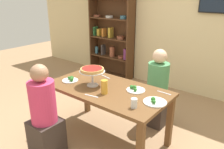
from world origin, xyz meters
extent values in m
plane|color=#9E7A56|center=(0.00, 0.00, 0.00)|extent=(12.00, 12.00, 0.00)
cube|color=beige|center=(0.00, 2.20, 1.40)|extent=(8.00, 0.12, 2.80)
cube|color=brown|center=(0.00, 0.00, 0.72)|extent=(1.56, 0.82, 0.04)
cube|color=brown|center=(-0.72, -0.35, 0.35)|extent=(0.07, 0.07, 0.70)
cube|color=brown|center=(-0.72, 0.35, 0.35)|extent=(0.07, 0.07, 0.70)
cube|color=brown|center=(0.72, 0.35, 0.35)|extent=(0.07, 0.07, 0.70)
cube|color=#4C2D19|center=(-2.04, 1.98, 1.10)|extent=(0.03, 0.30, 2.20)
cube|color=#4C2D19|center=(-0.97, 1.98, 1.10)|extent=(0.03, 0.30, 2.20)
cube|color=#4C2D19|center=(-1.51, 2.12, 1.10)|extent=(1.10, 0.02, 2.20)
cube|color=#4C2D19|center=(-1.51, 1.98, 0.01)|extent=(1.04, 0.28, 0.02)
cube|color=#4C2D19|center=(-1.51, 1.98, 0.45)|extent=(1.04, 0.28, 0.02)
cube|color=#4C2D19|center=(-1.51, 1.98, 0.89)|extent=(1.04, 0.28, 0.02)
cube|color=#4C2D19|center=(-1.51, 1.98, 1.33)|extent=(1.04, 0.28, 0.02)
cylinder|color=#3D7084|center=(-1.97, 1.98, 0.55)|extent=(0.08, 0.08, 0.16)
cube|color=#3D3838|center=(-1.75, 1.98, 0.59)|extent=(0.04, 0.13, 0.24)
cylinder|color=brown|center=(-1.48, 1.98, 0.58)|extent=(0.12, 0.12, 0.23)
cylinder|color=brown|center=(-1.23, 1.98, 0.49)|extent=(0.13, 0.13, 0.05)
cube|color=#7A3370|center=(-1.08, 1.98, 0.59)|extent=(0.06, 0.12, 0.24)
cube|color=#2D6B38|center=(-1.99, 1.98, 1.01)|extent=(0.04, 0.13, 0.21)
cube|color=#B7932D|center=(-1.86, 1.98, 0.99)|extent=(0.06, 0.12, 0.17)
cube|color=orange|center=(-1.72, 1.98, 1.00)|extent=(0.04, 0.13, 0.19)
cube|color=#B7932D|center=(-1.52, 1.98, 1.02)|extent=(0.06, 0.13, 0.23)
cylinder|color=brown|center=(-1.24, 1.98, 0.94)|extent=(0.16, 0.16, 0.07)
cylinder|color=brown|center=(-1.93, 1.98, 1.37)|extent=(0.16, 0.16, 0.05)
cylinder|color=silver|center=(-1.56, 1.98, 1.37)|extent=(0.17, 0.17, 0.05)
cylinder|color=#3D7084|center=(-1.17, 1.98, 1.38)|extent=(0.14, 0.14, 0.07)
cube|color=#382D28|center=(0.33, 0.74, 0.23)|extent=(0.34, 0.34, 0.45)
cylinder|color=#4C935B|center=(0.33, 0.74, 0.70)|extent=(0.30, 0.30, 0.50)
sphere|color=beige|center=(0.33, 0.74, 1.05)|extent=(0.20, 0.20, 0.20)
cube|color=#382D28|center=(-0.38, -0.70, 0.23)|extent=(0.34, 0.34, 0.45)
cylinder|color=#D63866|center=(-0.38, -0.70, 0.70)|extent=(0.30, 0.30, 0.50)
sphere|color=#A87A5B|center=(-0.38, -0.70, 1.05)|extent=(0.20, 0.20, 0.20)
cylinder|color=silver|center=(-0.20, -0.06, 0.75)|extent=(0.15, 0.15, 0.01)
cylinder|color=silver|center=(-0.20, -0.06, 0.84)|extent=(0.03, 0.03, 0.18)
cylinder|color=silver|center=(-0.20, -0.06, 0.93)|extent=(0.33, 0.33, 0.01)
cylinder|color=tan|center=(-0.20, -0.06, 0.96)|extent=(0.30, 0.30, 0.04)
cylinder|color=maroon|center=(-0.20, -0.06, 0.98)|extent=(0.26, 0.26, 0.00)
cylinder|color=white|center=(0.67, 0.01, 0.75)|extent=(0.26, 0.26, 0.01)
sphere|color=#2D7028|center=(0.65, 0.00, 0.78)|extent=(0.05, 0.05, 0.05)
sphere|color=#2D7028|center=(0.68, -0.04, 0.78)|extent=(0.04, 0.04, 0.04)
cylinder|color=white|center=(-0.54, -0.13, 0.75)|extent=(0.22, 0.22, 0.01)
sphere|color=#2D7028|center=(-0.58, -0.12, 0.77)|extent=(0.04, 0.04, 0.04)
sphere|color=#2D7028|center=(-0.53, -0.11, 0.78)|extent=(0.06, 0.06, 0.06)
sphere|color=#2D7028|center=(-0.49, -0.15, 0.78)|extent=(0.05, 0.05, 0.05)
sphere|color=#2D7028|center=(-0.57, -0.12, 0.77)|extent=(0.04, 0.04, 0.04)
cylinder|color=white|center=(0.33, 0.15, 0.75)|extent=(0.23, 0.23, 0.01)
sphere|color=#2D7028|center=(0.28, 0.14, 0.78)|extent=(0.05, 0.05, 0.05)
sphere|color=#2D7028|center=(0.31, 0.15, 0.78)|extent=(0.05, 0.05, 0.05)
sphere|color=#2D7028|center=(0.35, 0.10, 0.77)|extent=(0.04, 0.04, 0.04)
cylinder|color=gold|center=(0.08, -0.15, 0.82)|extent=(0.08, 0.08, 0.17)
cylinder|color=white|center=(0.55, -0.22, 0.79)|extent=(0.07, 0.07, 0.10)
cube|color=silver|center=(-0.26, 0.28, 0.74)|extent=(0.18, 0.06, 0.00)
cube|color=silver|center=(0.64, 0.30, 0.74)|extent=(0.18, 0.02, 0.00)
cube|color=silver|center=(-0.66, 0.30, 0.74)|extent=(0.18, 0.05, 0.00)
cube|color=silver|center=(0.01, -0.30, 0.74)|extent=(0.18, 0.05, 0.00)
camera|label=1|loc=(1.65, -2.00, 1.87)|focal=35.82mm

